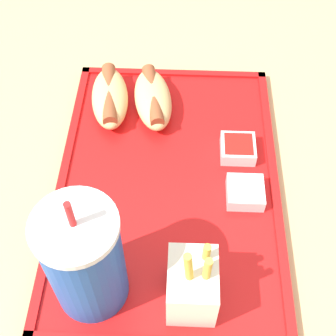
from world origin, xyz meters
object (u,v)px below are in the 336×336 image
object	(u,v)px
soda_cup	(85,260)
fries_carton	(192,285)
sauce_cup_mayo	(245,192)
hot_dog_far	(110,97)
sauce_cup_ketchup	(238,148)
hot_dog_near	(153,98)

from	to	relation	value
soda_cup	fries_carton	bearing A→B (deg)	-92.98
sauce_cup_mayo	soda_cup	bearing A→B (deg)	126.71
fries_carton	sauce_cup_mayo	world-z (taller)	fries_carton
soda_cup	hot_dog_far	size ratio (longest dim) A/B	1.38
hot_dog_far	sauce_cup_ketchup	distance (m)	0.22
hot_dog_far	sauce_cup_mayo	bearing A→B (deg)	-128.97
hot_dog_near	sauce_cup_mayo	bearing A→B (deg)	-140.47
fries_carton	sauce_cup_mayo	xyz separation A→B (m)	(0.15, -0.07, -0.03)
soda_cup	sauce_cup_ketchup	distance (m)	0.29
hot_dog_far	fries_carton	world-z (taller)	fries_carton
hot_dog_far	fries_carton	xyz separation A→B (m)	(-0.31, -0.13, 0.02)
hot_dog_near	fries_carton	world-z (taller)	fries_carton
soda_cup	fries_carton	xyz separation A→B (m)	(-0.01, -0.12, -0.04)
soda_cup	sauce_cup_ketchup	world-z (taller)	soda_cup
soda_cup	sauce_cup_ketchup	xyz separation A→B (m)	(0.22, -0.18, -0.07)
soda_cup	sauce_cup_ketchup	size ratio (longest dim) A/B	3.80
sauce_cup_mayo	fries_carton	bearing A→B (deg)	154.04
hot_dog_near	fries_carton	size ratio (longest dim) A/B	1.16
hot_dog_far	hot_dog_near	distance (m)	0.07
sauce_cup_mayo	sauce_cup_ketchup	size ratio (longest dim) A/B	1.00
sauce_cup_ketchup	soda_cup	bearing A→B (deg)	139.98
soda_cup	hot_dog_near	bearing A→B (deg)	-9.94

